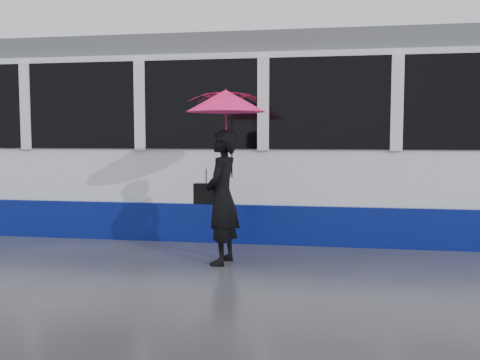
# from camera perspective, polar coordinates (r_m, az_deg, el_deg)

# --- Properties ---
(ground) EXTENTS (90.00, 90.00, 0.00)m
(ground) POSITION_cam_1_polar(r_m,az_deg,el_deg) (7.31, -0.49, -8.75)
(ground) COLOR #2A2A2F
(ground) RESTS_ON ground
(rails) EXTENTS (34.00, 1.51, 0.02)m
(rails) POSITION_cam_1_polar(r_m,az_deg,el_deg) (9.73, 2.09, -5.32)
(rails) COLOR #3F3D38
(rails) RESTS_ON ground
(tram) EXTENTS (26.00, 2.56, 3.35)m
(tram) POSITION_cam_1_polar(r_m,az_deg,el_deg) (9.61, 18.43, 4.08)
(tram) COLOR white
(tram) RESTS_ON ground
(woman) EXTENTS (0.49, 0.69, 1.78)m
(woman) POSITION_cam_1_polar(r_m,az_deg,el_deg) (7.08, -1.92, -1.85)
(woman) COLOR black
(woman) RESTS_ON ground
(umbrella) EXTENTS (1.15, 1.15, 1.20)m
(umbrella) POSITION_cam_1_polar(r_m,az_deg,el_deg) (7.03, -1.54, 6.78)
(umbrella) COLOR #FF1550
(umbrella) RESTS_ON ground
(handbag) EXTENTS (0.33, 0.17, 0.46)m
(handbag) POSITION_cam_1_polar(r_m,az_deg,el_deg) (7.15, -3.62, -1.45)
(handbag) COLOR black
(handbag) RESTS_ON ground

